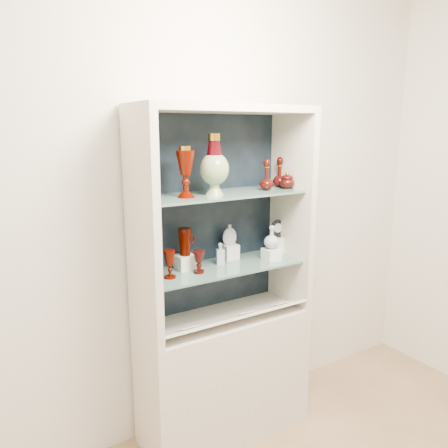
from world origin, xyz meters
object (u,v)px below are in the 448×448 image
ruby_decanter_a (267,173)px  cameo_medallion (277,229)px  pedestal_lamp_right (186,172)px  clear_square_bottle (220,253)px  ruby_decanter_b (280,171)px  cobalt_goblet (155,262)px  ruby_goblet_tall (170,264)px  ruby_pitcher (185,242)px  pedestal_lamp_left (142,171)px  enamel_urn (214,165)px  flat_flask (230,234)px  clear_round_decanter (272,238)px  ruby_goblet_small (199,262)px  lidded_bowl (287,180)px

ruby_decanter_a → cameo_medallion: (0.16, 0.09, -0.36)m
pedestal_lamp_right → clear_square_bottle: 0.55m
ruby_decanter_b → ruby_decanter_a: bearing=-153.0°
cobalt_goblet → ruby_goblet_tall: size_ratio=1.22×
clear_square_bottle → cameo_medallion: bearing=2.0°
ruby_pitcher → pedestal_lamp_left: bearing=-179.4°
enamel_urn → ruby_pitcher: bearing=143.1°
ruby_goblet_tall → flat_flask: 0.47m
enamel_urn → clear_round_decanter: bearing=-2.3°
ruby_goblet_small → cameo_medallion: (0.61, 0.09, 0.10)m
ruby_goblet_tall → cobalt_goblet: bearing=166.3°
ruby_decanter_a → ruby_goblet_tall: (-0.62, 0.00, -0.45)m
cobalt_goblet → ruby_pitcher: ruby_pitcher is taller
ruby_pitcher → clear_round_decanter: ruby_pitcher is taller
pedestal_lamp_right → ruby_goblet_small: (0.07, -0.01, -0.49)m
cobalt_goblet → ruby_pitcher: (0.21, 0.07, 0.07)m
ruby_goblet_tall → pedestal_lamp_right: bearing=0.5°
cobalt_goblet → clear_round_decanter: (0.72, -0.04, 0.05)m
pedestal_lamp_right → ruby_decanter_a: pedestal_lamp_right is taller
lidded_bowl → ruby_pitcher: bearing=170.4°
pedestal_lamp_right → enamel_urn: 0.17m
ruby_goblet_tall → ruby_goblet_small: ruby_goblet_tall is taller
ruby_decanter_b → clear_round_decanter: ruby_decanter_b is taller
ruby_decanter_b → ruby_goblet_tall: ruby_decanter_b is taller
pedestal_lamp_left → ruby_goblet_small: size_ratio=2.28×
ruby_decanter_a → ruby_goblet_tall: size_ratio=1.35×
ruby_goblet_tall → cameo_medallion: bearing=6.0°
ruby_decanter_a → ruby_pitcher: size_ratio=1.32×
pedestal_lamp_right → cobalt_goblet: bearing=174.5°
ruby_decanter_a → clear_square_bottle: (-0.27, 0.07, -0.46)m
pedestal_lamp_right → enamel_urn: enamel_urn is taller
cameo_medallion → pedestal_lamp_right: bearing=-166.0°
pedestal_lamp_left → lidded_bowl: (0.86, -0.10, -0.09)m
enamel_urn → pedestal_lamp_left: bearing=166.4°
ruby_decanter_a → clear_round_decanter: bearing=-28.2°
ruby_pitcher → flat_flask: (0.31, 0.03, -0.00)m
clear_square_bottle → enamel_urn: bearing=-137.2°
cobalt_goblet → cameo_medallion: size_ratio=1.63×
flat_flask → pedestal_lamp_left: bearing=-166.3°
ruby_goblet_tall → clear_square_bottle: 0.35m
pedestal_lamp_right → clear_round_decanter: (0.55, -0.02, -0.41)m
ruby_decanter_a → ruby_goblet_tall: 0.76m
ruby_pitcher → clear_square_bottle: (0.21, -0.03, -0.09)m
lidded_bowl → ruby_goblet_tall: bearing=179.0°
pedestal_lamp_left → enamel_urn: size_ratio=0.86×
clear_round_decanter → clear_square_bottle: bearing=163.7°
pedestal_lamp_right → ruby_pitcher: size_ratio=1.70×
ruby_goblet_tall → ruby_goblet_small: bearing=-2.2°
enamel_urn → ruby_goblet_small: enamel_urn is taller
enamel_urn → cameo_medallion: (0.51, 0.09, -0.43)m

